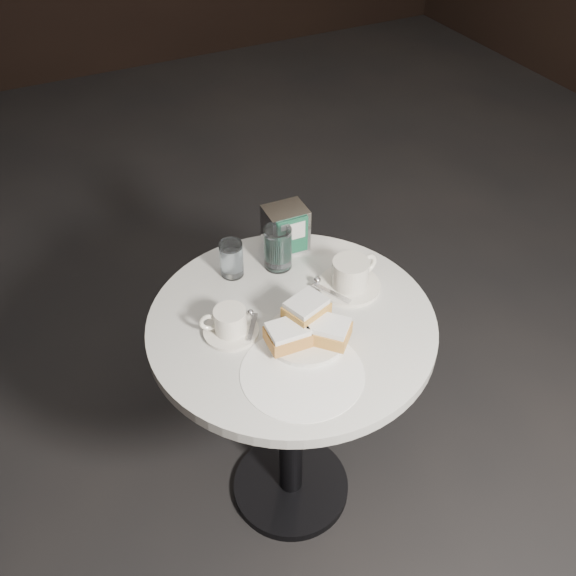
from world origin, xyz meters
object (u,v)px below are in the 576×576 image
(cafe_table, at_px, (291,374))
(water_glass_left, at_px, (232,259))
(coffee_cup_left, at_px, (230,323))
(coffee_cup_right, at_px, (350,276))
(napkin_dispenser, at_px, (286,229))
(beignet_plate, at_px, (307,329))
(water_glass_right, at_px, (278,248))

(cafe_table, xyz_separation_m, water_glass_left, (-0.06, 0.22, 0.25))
(cafe_table, relative_size, coffee_cup_left, 4.45)
(coffee_cup_left, relative_size, coffee_cup_right, 0.89)
(napkin_dispenser, bearing_deg, coffee_cup_right, -69.19)
(beignet_plate, height_order, napkin_dispenser, napkin_dispenser)
(coffee_cup_left, height_order, water_glass_right, water_glass_right)
(cafe_table, xyz_separation_m, water_glass_right, (0.06, 0.20, 0.26))
(cafe_table, distance_m, napkin_dispenser, 0.39)
(coffee_cup_left, xyz_separation_m, water_glass_left, (0.09, 0.20, 0.02))
(cafe_table, relative_size, beignet_plate, 3.05)
(cafe_table, relative_size, napkin_dispenser, 5.84)
(napkin_dispenser, bearing_deg, coffee_cup_left, -135.94)
(coffee_cup_left, relative_size, water_glass_right, 1.42)
(beignet_plate, distance_m, coffee_cup_left, 0.18)
(coffee_cup_right, relative_size, water_glass_right, 1.59)
(cafe_table, height_order, water_glass_left, water_glass_left)
(cafe_table, xyz_separation_m, coffee_cup_right, (0.19, 0.04, 0.23))
(beignet_plate, bearing_deg, cafe_table, 91.61)
(coffee_cup_right, distance_m, water_glass_right, 0.20)
(water_glass_left, bearing_deg, cafe_table, -74.58)
(coffee_cup_right, bearing_deg, coffee_cup_left, 171.34)
(napkin_dispenser, bearing_deg, beignet_plate, -106.10)
(water_glass_left, height_order, water_glass_right, water_glass_right)
(cafe_table, bearing_deg, water_glass_left, 105.42)
(coffee_cup_right, relative_size, water_glass_left, 1.92)
(coffee_cup_left, height_order, coffee_cup_right, coffee_cup_right)
(cafe_table, distance_m, coffee_cup_left, 0.27)
(coffee_cup_left, bearing_deg, cafe_table, 9.39)
(beignet_plate, bearing_deg, napkin_dispenser, 71.81)
(coffee_cup_left, height_order, napkin_dispenser, napkin_dispenser)
(beignet_plate, height_order, coffee_cup_right, beignet_plate)
(beignet_plate, xyz_separation_m, coffee_cup_right, (0.18, 0.12, 0.00))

